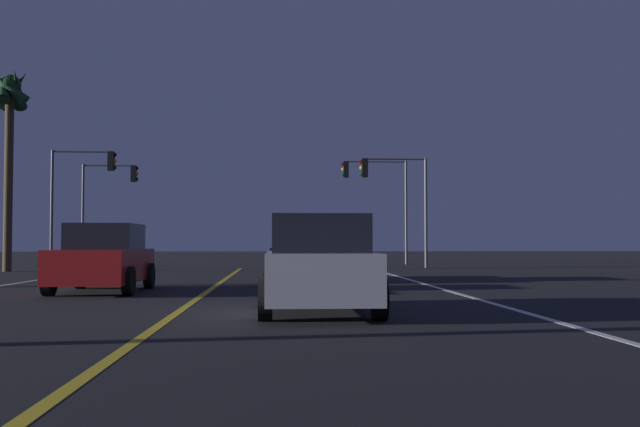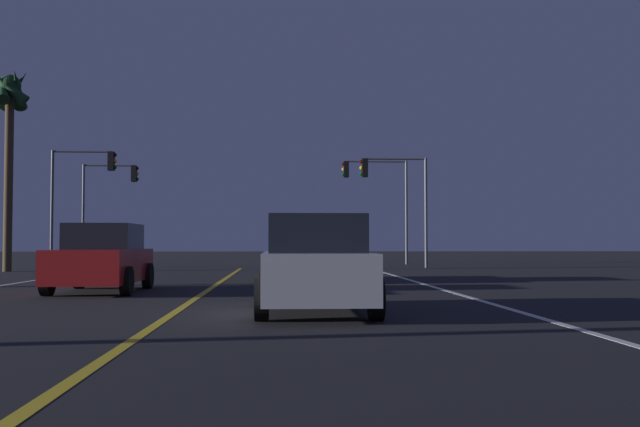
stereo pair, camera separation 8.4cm
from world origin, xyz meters
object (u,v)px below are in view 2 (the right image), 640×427
at_px(car_ahead_far, 298,255).
at_px(traffic_light_far_left, 110,190).
at_px(car_lead_same_lane, 315,266).
at_px(traffic_light_near_left, 83,181).
at_px(palm_tree_left_far, 10,108).
at_px(car_oncoming, 102,259).
at_px(traffic_light_far_right, 376,187).
at_px(traffic_light_near_right, 394,186).

xyz_separation_m(car_ahead_far, traffic_light_far_left, (-9.94, 17.30, 3.27)).
xyz_separation_m(car_lead_same_lane, traffic_light_near_left, (-9.99, 22.40, 3.33)).
bearing_deg(traffic_light_near_left, traffic_light_far_left, 89.95).
relative_size(traffic_light_far_left, palm_tree_left_far, 0.63).
bearing_deg(traffic_light_far_left, car_oncoming, -77.44).
distance_m(car_lead_same_lane, traffic_light_far_right, 28.52).
bearing_deg(traffic_light_near_right, car_lead_same_lane, 77.63).
distance_m(car_oncoming, traffic_light_far_right, 24.51).
distance_m(traffic_light_far_right, palm_tree_left_far, 19.38).
bearing_deg(traffic_light_far_right, car_ahead_far, 74.45).
relative_size(traffic_light_far_right, traffic_light_far_left, 1.06).
xyz_separation_m(car_ahead_far, traffic_light_far_right, (4.81, 17.30, 3.52)).
distance_m(car_ahead_far, traffic_light_far_right, 18.29).
distance_m(car_ahead_far, traffic_light_far_left, 20.22).
height_order(car_oncoming, palm_tree_left_far, palm_tree_left_far).
height_order(car_ahead_far, traffic_light_far_left, traffic_light_far_left).
distance_m(car_ahead_far, car_lead_same_lane, 10.60).
height_order(car_lead_same_lane, traffic_light_near_right, traffic_light_near_right).
distance_m(car_oncoming, car_ahead_far, 6.99).
bearing_deg(car_lead_same_lane, traffic_light_near_left, 24.05).
relative_size(car_ahead_far, traffic_light_near_right, 0.80).
bearing_deg(traffic_light_far_right, car_lead_same_lane, 80.30).
bearing_deg(traffic_light_far_left, car_ahead_far, -60.10).
relative_size(car_oncoming, traffic_light_near_left, 0.77).
bearing_deg(car_oncoming, traffic_light_far_left, -167.44).
relative_size(traffic_light_near_right, traffic_light_far_right, 0.92).
bearing_deg(car_ahead_far, car_oncoming, 134.35).
bearing_deg(traffic_light_near_left, traffic_light_near_right, -0.00).
bearing_deg(palm_tree_left_far, car_oncoming, -61.51).
relative_size(car_ahead_far, traffic_light_far_right, 0.74).
bearing_deg(traffic_light_near_left, palm_tree_left_far, -120.41).
distance_m(traffic_light_near_left, palm_tree_left_far, 5.06).
xyz_separation_m(traffic_light_near_left, traffic_light_far_left, (0.00, 5.50, -0.06)).
xyz_separation_m(car_oncoming, car_ahead_far, (5.00, 4.89, 0.00)).
xyz_separation_m(traffic_light_far_right, palm_tree_left_far, (-16.90, -9.14, 2.62)).
xyz_separation_m(car_oncoming, traffic_light_near_left, (-4.95, 16.68, 3.33)).
height_order(car_ahead_far, traffic_light_near_left, traffic_light_near_left).
xyz_separation_m(traffic_light_near_left, traffic_light_far_right, (14.76, 5.50, 0.19)).
relative_size(car_lead_same_lane, traffic_light_far_left, 0.78).
bearing_deg(traffic_light_far_left, traffic_light_far_right, -0.00).
bearing_deg(traffic_light_near_left, car_lead_same_lane, -65.95).
xyz_separation_m(car_oncoming, palm_tree_left_far, (-7.08, 13.05, 6.13)).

